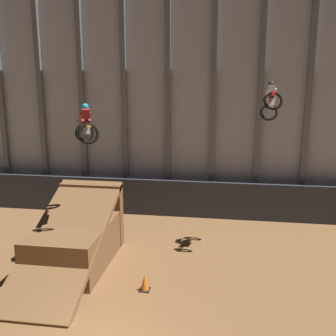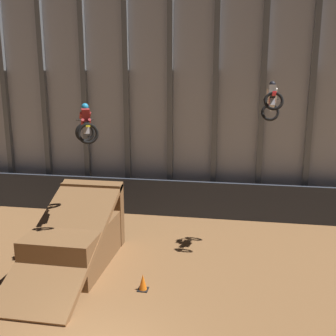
% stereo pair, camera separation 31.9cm
% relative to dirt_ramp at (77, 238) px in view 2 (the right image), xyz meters
% --- Properties ---
extents(arena_back_wall, '(32.00, 0.40, 11.39)m').
position_rel_dirt_ramp_xyz_m(arena_back_wall, '(2.58, 6.85, 4.73)').
color(arena_back_wall, '#A3A8B2').
rests_on(arena_back_wall, ground_plane).
extents(lower_barrier, '(31.36, 0.20, 1.93)m').
position_rel_dirt_ramp_xyz_m(lower_barrier, '(2.58, 5.81, -0.00)').
color(lower_barrier, '#2D333D').
rests_on(lower_barrier, ground_plane).
extents(dirt_ramp, '(2.67, 6.30, 2.89)m').
position_rel_dirt_ramp_xyz_m(dirt_ramp, '(0.00, 0.00, 0.00)').
color(dirt_ramp, brown).
rests_on(dirt_ramp, ground_plane).
extents(rider_bike_left_air, '(1.35, 1.75, 1.51)m').
position_rel_dirt_ramp_xyz_m(rider_bike_left_air, '(0.68, -0.26, 4.44)').
color(rider_bike_left_air, black).
extents(rider_bike_right_air, '(0.73, 1.68, 1.66)m').
position_rel_dirt_ramp_xyz_m(rider_bike_right_air, '(7.37, 2.39, 5.27)').
color(rider_bike_right_air, black).
extents(traffic_cone_near_ramp, '(0.36, 0.36, 0.58)m').
position_rel_dirt_ramp_xyz_m(traffic_cone_near_ramp, '(3.08, -1.78, -0.68)').
color(traffic_cone_near_ramp, black).
rests_on(traffic_cone_near_ramp, ground_plane).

